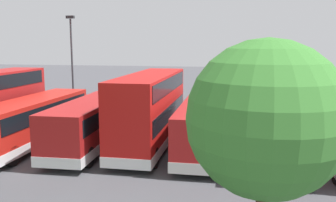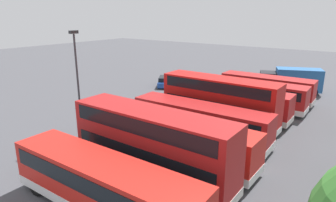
% 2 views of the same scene
% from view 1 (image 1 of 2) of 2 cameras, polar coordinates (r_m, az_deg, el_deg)
% --- Properties ---
extents(ground_plane, '(140.00, 140.00, 0.00)m').
position_cam_1_polar(ground_plane, '(32.60, -2.01, -2.31)').
color(ground_plane, '#47474C').
extents(bus_single_deck_second, '(2.86, 10.50, 2.95)m').
position_cam_1_polar(bus_single_deck_second, '(21.43, 16.20, -4.24)').
color(bus_single_deck_second, '#A51919').
rests_on(bus_single_deck_second, ground).
extents(bus_single_deck_third, '(2.77, 11.09, 2.95)m').
position_cam_1_polar(bus_single_deck_third, '(22.16, 5.75, -3.49)').
color(bus_single_deck_third, '#A51919').
rests_on(bus_single_deck_third, ground).
extents(bus_double_decker_fourth, '(2.62, 10.69, 4.55)m').
position_cam_1_polar(bus_double_decker_fourth, '(22.49, -2.80, -1.12)').
color(bus_double_decker_fourth, '#B71411').
rests_on(bus_double_decker_fourth, ground).
extents(bus_single_deck_fifth, '(2.92, 11.76, 2.95)m').
position_cam_1_polar(bus_single_deck_fifth, '(23.67, -11.11, -2.80)').
color(bus_single_deck_fifth, '#A51919').
rests_on(bus_single_deck_fifth, ground).
extents(bus_single_deck_sixth, '(2.65, 10.81, 2.95)m').
position_cam_1_polar(bus_single_deck_sixth, '(24.55, -20.43, -2.79)').
color(bus_single_deck_sixth, red).
rests_on(bus_single_deck_sixth, ground).
extents(car_hatchback_silver, '(4.49, 3.71, 1.43)m').
position_cam_1_polar(car_hatchback_silver, '(35.64, 17.86, -0.62)').
color(car_hatchback_silver, '#1E479E').
rests_on(car_hatchback_silver, ground).
extents(lamp_post_tall, '(0.70, 0.30, 8.77)m').
position_cam_1_polar(lamp_post_tall, '(32.87, -14.87, 6.41)').
color(lamp_post_tall, '#38383D').
rests_on(lamp_post_tall, ground).
extents(waste_bin_yellow, '(0.60, 0.60, 0.95)m').
position_cam_1_polar(waste_bin_yellow, '(34.21, -22.31, -1.64)').
color(waste_bin_yellow, '#197F33').
rests_on(waste_bin_yellow, ground).
extents(tree_rightmost, '(4.39, 4.39, 6.58)m').
position_cam_1_polar(tree_rightmost, '(10.21, 15.11, -2.80)').
color(tree_rightmost, '#4C3823').
rests_on(tree_rightmost, ground).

